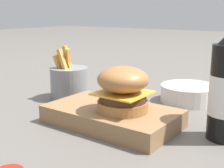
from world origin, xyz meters
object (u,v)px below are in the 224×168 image
object	(u,v)px
burger	(123,89)
side_bowl	(189,93)
serving_board	(112,116)
fries_basket	(69,82)

from	to	relation	value
burger	side_bowl	distance (m)	0.26
serving_board	side_bowl	bearing A→B (deg)	-104.06
burger	side_bowl	world-z (taller)	burger
side_bowl	burger	bearing A→B (deg)	82.53
fries_basket	side_bowl	world-z (taller)	fries_basket
burger	fries_basket	size ratio (longest dim) A/B	0.71
serving_board	side_bowl	world-z (taller)	side_bowl
serving_board	side_bowl	xyz separation A→B (m)	(-0.06, -0.25, 0.01)
serving_board	burger	distance (m)	0.07
burger	side_bowl	size ratio (longest dim) A/B	0.70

